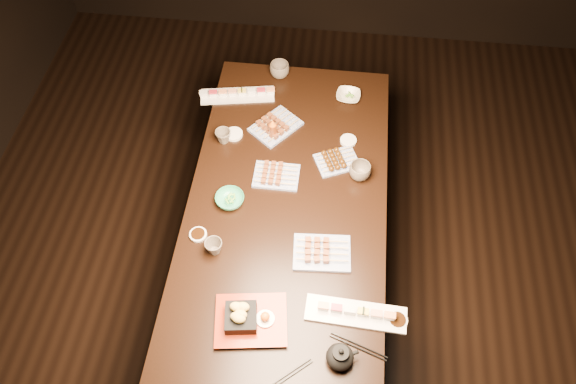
# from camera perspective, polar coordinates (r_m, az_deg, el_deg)

# --- Properties ---
(ground) EXTENTS (5.00, 5.00, 0.00)m
(ground) POSITION_cam_1_polar(r_m,az_deg,el_deg) (3.05, 0.09, -14.36)
(ground) COLOR black
(ground) RESTS_ON ground
(dining_table) EXTENTS (1.22, 1.94, 0.75)m
(dining_table) POSITION_cam_1_polar(r_m,az_deg,el_deg) (2.86, -0.11, -5.39)
(dining_table) COLOR black
(dining_table) RESTS_ON ground
(sushi_platter_near) EXTENTS (0.41, 0.13, 0.05)m
(sushi_platter_near) POSITION_cam_1_polar(r_m,az_deg,el_deg) (2.28, 6.94, -12.02)
(sushi_platter_near) COLOR white
(sushi_platter_near) RESTS_ON dining_table
(sushi_platter_far) EXTENTS (0.39, 0.17, 0.05)m
(sushi_platter_far) POSITION_cam_1_polar(r_m,az_deg,el_deg) (2.97, -5.17, 9.98)
(sushi_platter_far) COLOR white
(sushi_platter_far) RESTS_ON dining_table
(yakitori_plate_center) EXTENTS (0.21, 0.15, 0.05)m
(yakitori_plate_center) POSITION_cam_1_polar(r_m,az_deg,el_deg) (2.61, -1.20, 1.90)
(yakitori_plate_center) COLOR #828EB6
(yakitori_plate_center) RESTS_ON dining_table
(yakitori_plate_right) EXTENTS (0.25, 0.19, 0.06)m
(yakitori_plate_right) POSITION_cam_1_polar(r_m,az_deg,el_deg) (2.38, 3.49, -5.93)
(yakitori_plate_right) COLOR #828EB6
(yakitori_plate_right) RESTS_ON dining_table
(yakitori_plate_left) EXTENTS (0.28, 0.29, 0.06)m
(yakitori_plate_left) POSITION_cam_1_polar(r_m,az_deg,el_deg) (2.80, -1.27, 6.96)
(yakitori_plate_left) COLOR #828EB6
(yakitori_plate_left) RESTS_ON dining_table
(tsukune_plate) EXTENTS (0.24, 0.21, 0.05)m
(tsukune_plate) POSITION_cam_1_polar(r_m,az_deg,el_deg) (2.67, 5.03, 3.35)
(tsukune_plate) COLOR #828EB6
(tsukune_plate) RESTS_ON dining_table
(edamame_bowl_green) EXTENTS (0.15, 0.15, 0.04)m
(edamame_bowl_green) POSITION_cam_1_polar(r_m,az_deg,el_deg) (2.54, -5.92, -0.76)
(edamame_bowl_green) COLOR #319867
(edamame_bowl_green) RESTS_ON dining_table
(edamame_bowl_cream) EXTENTS (0.13, 0.13, 0.03)m
(edamame_bowl_cream) POSITION_cam_1_polar(r_m,az_deg,el_deg) (2.97, 6.14, 9.67)
(edamame_bowl_cream) COLOR beige
(edamame_bowl_cream) RESTS_ON dining_table
(tempura_tray) EXTENTS (0.31, 0.26, 0.10)m
(tempura_tray) POSITION_cam_1_polar(r_m,az_deg,el_deg) (2.23, -3.83, -12.53)
(tempura_tray) COLOR black
(tempura_tray) RESTS_ON dining_table
(teacup_near_left) EXTENTS (0.09, 0.09, 0.07)m
(teacup_near_left) POSITION_cam_1_polar(r_m,az_deg,el_deg) (2.40, -7.53, -5.56)
(teacup_near_left) COLOR brown
(teacup_near_left) RESTS_ON dining_table
(teacup_mid_right) EXTENTS (0.14, 0.14, 0.08)m
(teacup_mid_right) POSITION_cam_1_polar(r_m,az_deg,el_deg) (2.62, 7.31, 2.10)
(teacup_mid_right) COLOR brown
(teacup_mid_right) RESTS_ON dining_table
(teacup_far_left) EXTENTS (0.08, 0.08, 0.07)m
(teacup_far_left) POSITION_cam_1_polar(r_m,az_deg,el_deg) (2.76, -6.59, 5.63)
(teacup_far_left) COLOR brown
(teacup_far_left) RESTS_ON dining_table
(teacup_far_right) EXTENTS (0.12, 0.12, 0.08)m
(teacup_far_right) POSITION_cam_1_polar(r_m,az_deg,el_deg) (3.06, -0.87, 12.29)
(teacup_far_right) COLOR brown
(teacup_far_right) RESTS_ON dining_table
(teapot) EXTENTS (0.16, 0.16, 0.11)m
(teapot) POSITION_cam_1_polar(r_m,az_deg,el_deg) (2.18, 5.31, -16.23)
(teapot) COLOR black
(teapot) RESTS_ON dining_table
(condiment_bottle) EXTENTS (0.06, 0.06, 0.12)m
(condiment_bottle) POSITION_cam_1_polar(r_m,az_deg,el_deg) (2.74, -1.56, 6.41)
(condiment_bottle) COLOR #632A0D
(condiment_bottle) RESTS_ON dining_table
(sauce_dish_west) EXTENTS (0.11, 0.11, 0.01)m
(sauce_dish_west) POSITION_cam_1_polar(r_m,az_deg,el_deg) (2.48, -9.11, -4.29)
(sauce_dish_west) COLOR white
(sauce_dish_west) RESTS_ON dining_table
(sauce_dish_east) EXTENTS (0.09, 0.09, 0.01)m
(sauce_dish_east) POSITION_cam_1_polar(r_m,az_deg,el_deg) (2.77, 6.14, 5.22)
(sauce_dish_east) COLOR white
(sauce_dish_east) RESTS_ON dining_table
(sauce_dish_se) EXTENTS (0.11, 0.11, 0.01)m
(sauce_dish_se) POSITION_cam_1_polar(r_m,az_deg,el_deg) (2.31, 11.04, -12.67)
(sauce_dish_se) COLOR white
(sauce_dish_se) RESTS_ON dining_table
(sauce_dish_nw) EXTENTS (0.09, 0.09, 0.02)m
(sauce_dish_nw) POSITION_cam_1_polar(r_m,az_deg,el_deg) (2.80, -5.52, 5.87)
(sauce_dish_nw) COLOR white
(sauce_dish_nw) RESTS_ON dining_table
(chopsticks_near) EXTENTS (0.18, 0.15, 0.01)m
(chopsticks_near) POSITION_cam_1_polar(r_m,az_deg,el_deg) (2.20, -0.01, -18.19)
(chopsticks_near) COLOR black
(chopsticks_near) RESTS_ON dining_table
(chopsticks_se) EXTENTS (0.23, 0.10, 0.01)m
(chopsticks_se) POSITION_cam_1_polar(r_m,az_deg,el_deg) (2.25, 7.16, -15.31)
(chopsticks_se) COLOR black
(chopsticks_se) RESTS_ON dining_table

